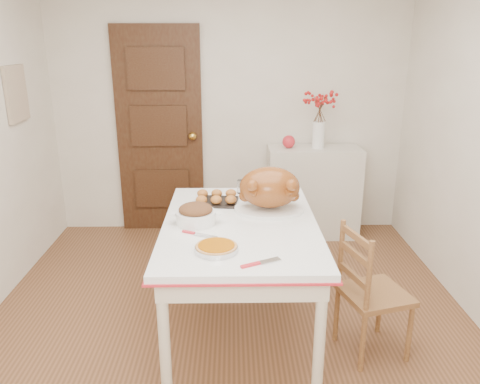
{
  "coord_description": "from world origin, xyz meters",
  "views": [
    {
      "loc": [
        0.03,
        -2.73,
        1.94
      ],
      "look_at": [
        0.07,
        0.04,
        1.03
      ],
      "focal_mm": 35.36,
      "sensor_mm": 36.0,
      "label": 1
    }
  ],
  "objects_px": {
    "sideboard": "(313,192)",
    "kitchen_table": "(240,283)",
    "turkey_platter": "(270,190)",
    "chair_oak": "(375,291)",
    "pumpkin_pie": "(216,247)"
  },
  "relations": [
    {
      "from": "sideboard",
      "to": "kitchen_table",
      "type": "height_order",
      "value": "sideboard"
    },
    {
      "from": "turkey_platter",
      "to": "chair_oak",
      "type": "bearing_deg",
      "value": -45.07
    },
    {
      "from": "kitchen_table",
      "to": "pumpkin_pie",
      "type": "relative_size",
      "value": 6.08
    },
    {
      "from": "chair_oak",
      "to": "turkey_platter",
      "type": "relative_size",
      "value": 1.88
    },
    {
      "from": "kitchen_table",
      "to": "turkey_platter",
      "type": "xyz_separation_m",
      "value": [
        0.2,
        0.2,
        0.57
      ]
    },
    {
      "from": "sideboard",
      "to": "turkey_platter",
      "type": "height_order",
      "value": "turkey_platter"
    },
    {
      "from": "kitchen_table",
      "to": "pumpkin_pie",
      "type": "distance_m",
      "value": 0.62
    },
    {
      "from": "turkey_platter",
      "to": "sideboard",
      "type": "bearing_deg",
      "value": 52.27
    },
    {
      "from": "turkey_platter",
      "to": "pumpkin_pie",
      "type": "bearing_deg",
      "value": -136.19
    },
    {
      "from": "sideboard",
      "to": "turkey_platter",
      "type": "distance_m",
      "value": 1.77
    },
    {
      "from": "sideboard",
      "to": "turkey_platter",
      "type": "xyz_separation_m",
      "value": [
        -0.57,
        -1.59,
        0.54
      ]
    },
    {
      "from": "chair_oak",
      "to": "turkey_platter",
      "type": "bearing_deg",
      "value": 46.98
    },
    {
      "from": "turkey_platter",
      "to": "pumpkin_pie",
      "type": "height_order",
      "value": "turkey_platter"
    },
    {
      "from": "pumpkin_pie",
      "to": "sideboard",
      "type": "bearing_deg",
      "value": 67.83
    },
    {
      "from": "chair_oak",
      "to": "pumpkin_pie",
      "type": "bearing_deg",
      "value": 90.4
    }
  ]
}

